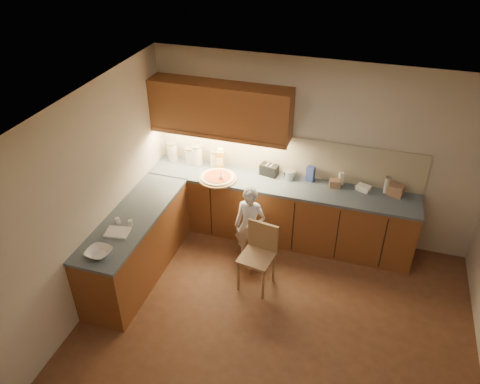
# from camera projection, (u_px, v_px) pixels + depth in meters

# --- Properties ---
(room) EXTENTS (4.54, 4.50, 2.62)m
(room) POSITION_uv_depth(u_px,v_px,m) (281.00, 212.00, 4.58)
(room) COLOR brown
(room) RESTS_ON ground
(l_counter) EXTENTS (3.77, 2.62, 0.92)m
(l_counter) POSITION_uv_depth(u_px,v_px,m) (233.00, 221.00, 6.47)
(l_counter) COLOR brown
(l_counter) RESTS_ON ground
(backsplash) EXTENTS (3.75, 0.02, 0.58)m
(backsplash) POSITION_uv_depth(u_px,v_px,m) (286.00, 155.00, 6.51)
(backsplash) COLOR #BEB493
(backsplash) RESTS_ON l_counter
(upper_cabinets) EXTENTS (1.95, 0.36, 0.73)m
(upper_cabinets) POSITION_uv_depth(u_px,v_px,m) (220.00, 109.00, 6.26)
(upper_cabinets) COLOR brown
(upper_cabinets) RESTS_ON ground
(pizza_on_board) EXTENTS (0.54, 0.54, 0.22)m
(pizza_on_board) POSITION_uv_depth(u_px,v_px,m) (218.00, 178.00, 6.52)
(pizza_on_board) COLOR tan
(pizza_on_board) RESTS_ON l_counter
(child) EXTENTS (0.44, 0.30, 1.16)m
(child) POSITION_uv_depth(u_px,v_px,m) (250.00, 226.00, 6.18)
(child) COLOR silver
(child) RESTS_ON ground
(wooden_chair) EXTENTS (0.46, 0.46, 0.89)m
(wooden_chair) POSITION_uv_depth(u_px,v_px,m) (259.00, 252.00, 5.85)
(wooden_chair) COLOR #A68357
(wooden_chair) RESTS_ON ground
(mixing_bowl) EXTENTS (0.29, 0.29, 0.07)m
(mixing_bowl) POSITION_uv_depth(u_px,v_px,m) (99.00, 253.00, 5.17)
(mixing_bowl) COLOR white
(mixing_bowl) RESTS_ON l_counter
(canister_a) EXTENTS (0.15, 0.15, 0.30)m
(canister_a) POSITION_uv_depth(u_px,v_px,m) (172.00, 151.00, 6.89)
(canister_a) COLOR beige
(canister_a) RESTS_ON l_counter
(canister_b) EXTENTS (0.15, 0.15, 0.26)m
(canister_b) POSITION_uv_depth(u_px,v_px,m) (190.00, 155.00, 6.82)
(canister_b) COLOR beige
(canister_b) RESTS_ON l_counter
(canister_c) EXTENTS (0.16, 0.16, 0.31)m
(canister_c) POSITION_uv_depth(u_px,v_px,m) (197.00, 155.00, 6.80)
(canister_c) COLOR white
(canister_c) RESTS_ON l_counter
(canister_d) EXTENTS (0.15, 0.15, 0.25)m
(canister_d) POSITION_uv_depth(u_px,v_px,m) (215.00, 158.00, 6.77)
(canister_d) COLOR white
(canister_d) RESTS_ON l_counter
(oil_jug) EXTENTS (0.13, 0.11, 0.33)m
(oil_jug) POSITION_uv_depth(u_px,v_px,m) (220.00, 160.00, 6.68)
(oil_jug) COLOR #B59524
(oil_jug) RESTS_ON l_counter
(toaster) EXTENTS (0.27, 0.19, 0.16)m
(toaster) POSITION_uv_depth(u_px,v_px,m) (269.00, 170.00, 6.58)
(toaster) COLOR black
(toaster) RESTS_ON l_counter
(steel_pot) EXTENTS (0.17, 0.17, 0.13)m
(steel_pot) POSITION_uv_depth(u_px,v_px,m) (289.00, 174.00, 6.51)
(steel_pot) COLOR #AFAEB3
(steel_pot) RESTS_ON l_counter
(blue_box) EXTENTS (0.13, 0.10, 0.22)m
(blue_box) POSITION_uv_depth(u_px,v_px,m) (311.00, 174.00, 6.44)
(blue_box) COLOR #3549A0
(blue_box) RESTS_ON l_counter
(card_box_a) EXTENTS (0.16, 0.13, 0.11)m
(card_box_a) POSITION_uv_depth(u_px,v_px,m) (335.00, 183.00, 6.33)
(card_box_a) COLOR tan
(card_box_a) RESTS_ON l_counter
(white_bottle) EXTENTS (0.08, 0.08, 0.18)m
(white_bottle) POSITION_uv_depth(u_px,v_px,m) (341.00, 179.00, 6.37)
(white_bottle) COLOR white
(white_bottle) RESTS_ON l_counter
(flat_pack) EXTENTS (0.21, 0.18, 0.07)m
(flat_pack) POSITION_uv_depth(u_px,v_px,m) (363.00, 188.00, 6.27)
(flat_pack) COLOR white
(flat_pack) RESTS_ON l_counter
(tall_jar) EXTENTS (0.08, 0.08, 0.24)m
(tall_jar) POSITION_uv_depth(u_px,v_px,m) (387.00, 185.00, 6.18)
(tall_jar) COLOR beige
(tall_jar) RESTS_ON l_counter
(card_box_b) EXTENTS (0.22, 0.19, 0.14)m
(card_box_b) POSITION_uv_depth(u_px,v_px,m) (396.00, 190.00, 6.15)
(card_box_b) COLOR #9F7455
(card_box_b) RESTS_ON l_counter
(dough_cloth) EXTENTS (0.31, 0.26, 0.02)m
(dough_cloth) POSITION_uv_depth(u_px,v_px,m) (117.00, 232.00, 5.51)
(dough_cloth) COLOR silver
(dough_cloth) RESTS_ON l_counter
(spice_jar_a) EXTENTS (0.07, 0.07, 0.07)m
(spice_jar_a) POSITION_uv_depth(u_px,v_px,m) (118.00, 221.00, 5.65)
(spice_jar_a) COLOR silver
(spice_jar_a) RESTS_ON l_counter
(spice_jar_b) EXTENTS (0.07, 0.07, 0.07)m
(spice_jar_b) POSITION_uv_depth(u_px,v_px,m) (130.00, 223.00, 5.62)
(spice_jar_b) COLOR silver
(spice_jar_b) RESTS_ON l_counter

